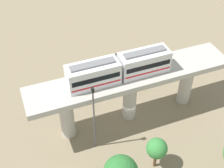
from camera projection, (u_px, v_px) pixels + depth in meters
ground_plane at (129, 116)px, 45.79m from camera, size 120.00×120.00×0.00m
viaduct at (130, 86)px, 41.79m from camera, size 5.20×28.00×8.03m
train at (119, 68)px, 38.98m from camera, size 2.64×13.55×3.24m
parked_car_silver at (138, 81)px, 50.64m from camera, size 2.37×4.41×1.76m
parked_car_blue at (116, 61)px, 54.55m from camera, size 2.02×4.29×1.76m
tree_mid_lot at (157, 149)px, 37.10m from camera, size 2.60×2.60×4.87m
signal_post at (94, 117)px, 37.83m from camera, size 0.44×0.28×10.63m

